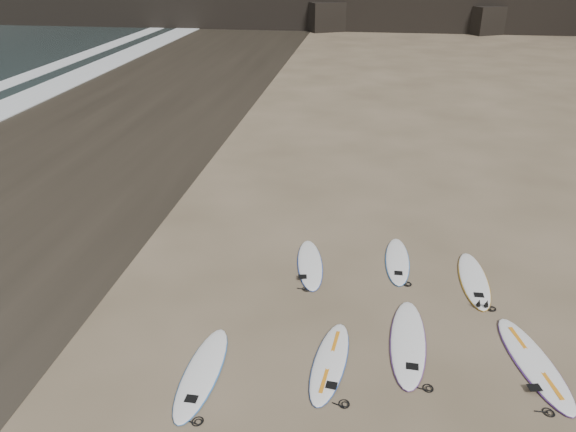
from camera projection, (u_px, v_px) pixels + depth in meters
name	position (u px, v px, depth m)	size (l,w,h in m)	color
ground	(435.00, 353.00, 10.59)	(240.00, 240.00, 0.00)	#897559
wet_sand	(58.00, 150.00, 21.16)	(12.00, 200.00, 0.01)	#383026
surfboard_0	(202.00, 372.00, 10.05)	(0.61, 2.53, 0.09)	white
surfboard_1	(330.00, 361.00, 10.31)	(0.57, 2.36, 0.08)	white
surfboard_2	(408.00, 341.00, 10.82)	(0.66, 2.74, 0.10)	white
surfboard_3	(534.00, 362.00, 10.28)	(0.65, 2.69, 0.10)	white
surfboard_5	(310.00, 264.00, 13.48)	(0.57, 2.37, 0.09)	white
surfboard_6	(397.00, 260.00, 13.62)	(0.55, 2.29, 0.08)	white
surfboard_7	(474.00, 279.00, 12.84)	(0.60, 2.48, 0.09)	white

